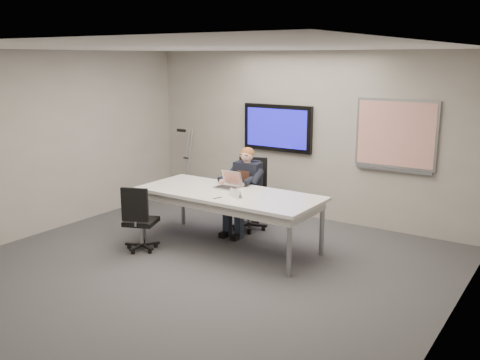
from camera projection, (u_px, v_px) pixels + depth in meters
The scene contains 15 objects.
floor at pixel (197, 271), 6.87m from camera, with size 6.00×6.00×0.02m, color #3A3A3D.
ceiling at pixel (192, 47), 6.24m from camera, with size 6.00×6.00×0.02m, color white.
wall_back at pixel (305, 136), 9.00m from camera, with size 6.00×0.02×2.80m, color gray.
wall_left at pixel (40, 144), 8.17m from camera, with size 0.02×6.00×2.80m, color gray.
wall_right at pixel (450, 200), 4.95m from camera, with size 0.02×6.00×2.80m, color gray.
conference_table at pixel (229, 198), 7.59m from camera, with size 2.68×1.14×0.82m.
tv_display at pixel (277, 128), 9.20m from camera, with size 1.30×0.09×0.80m.
whiteboard at pixel (396, 135), 8.11m from camera, with size 1.25×0.08×1.10m.
office_chair_far at pixel (250, 207), 8.53m from camera, with size 0.67×0.67×1.13m.
office_chair_near at pixel (140, 231), 7.55m from camera, with size 0.59×0.59×0.96m.
seated_person at pixel (242, 199), 8.27m from camera, with size 0.43×0.74×1.34m.
crutch at pixel (187, 163), 10.25m from camera, with size 0.19×0.37×1.41m, color #B0B2B8, non-canonical shape.
laptop at pixel (229, 184), 7.82m from camera, with size 0.35×0.32×0.24m.
name_tent at pixel (235, 193), 7.31m from camera, with size 0.25×0.07×0.10m, color silver, non-canonical shape.
pen at pixel (218, 198), 7.24m from camera, with size 0.01×0.01×0.13m, color black.
Camera 1 is at (4.01, -5.06, 2.69)m, focal length 40.00 mm.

